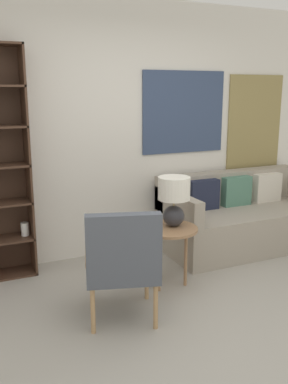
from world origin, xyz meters
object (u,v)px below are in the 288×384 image
(couch, at_px, (242,218))
(side_table, at_px, (169,234))
(armchair, at_px, (123,258))
(table_lamp, at_px, (174,197))

(couch, relative_size, side_table, 3.35)
(armchair, relative_size, side_table, 1.64)
(couch, bearing_deg, armchair, -151.72)
(armchair, relative_size, table_lamp, 1.99)
(armchair, distance_m, side_table, 0.77)
(armchair, height_order, couch, armchair)
(side_table, xyz_separation_m, table_lamp, (0.06, 0.02, 0.34))
(side_table, bearing_deg, table_lamp, 21.88)
(couch, relative_size, table_lamp, 4.08)
(table_lamp, bearing_deg, armchair, -146.11)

